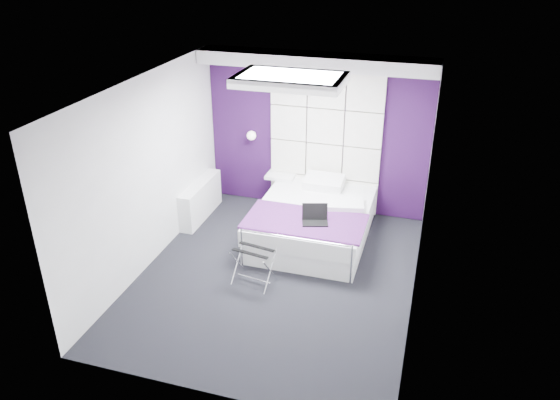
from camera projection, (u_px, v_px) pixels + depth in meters
name	position (u px, v px, depth m)	size (l,w,h in m)	color
floor	(277.00, 276.00, 7.40)	(4.40, 4.40, 0.00)	black
ceiling	(276.00, 87.00, 6.25)	(4.40, 4.40, 0.00)	white
wall_back	(317.00, 134.00, 8.72)	(3.60, 3.60, 0.00)	silver
wall_left	(148.00, 173.00, 7.29)	(4.40, 4.40, 0.00)	silver
wall_right	(424.00, 208.00, 6.36)	(4.40, 4.40, 0.00)	silver
accent_wall	(317.00, 134.00, 8.71)	(3.58, 0.02, 2.58)	#2B0D38
soffit	(315.00, 61.00, 7.97)	(3.58, 0.50, 0.20)	white
headboard	(325.00, 143.00, 8.69)	(1.80, 0.08, 2.30)	silver
skylight	(290.00, 79.00, 6.79)	(1.36, 0.86, 0.12)	white
wall_lamp	(252.00, 135.00, 8.91)	(0.15, 0.15, 0.15)	white
radiator	(201.00, 200.00, 8.82)	(0.22, 1.20, 0.60)	white
bed	(313.00, 221.00, 8.18)	(1.68, 2.03, 0.71)	white
nightstand	(281.00, 175.00, 9.03)	(0.47, 0.36, 0.05)	white
luggage_rack	(254.00, 266.00, 7.16)	(0.51, 0.38, 0.50)	silver
laptop	(316.00, 218.00, 7.57)	(0.35, 0.25, 0.25)	black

